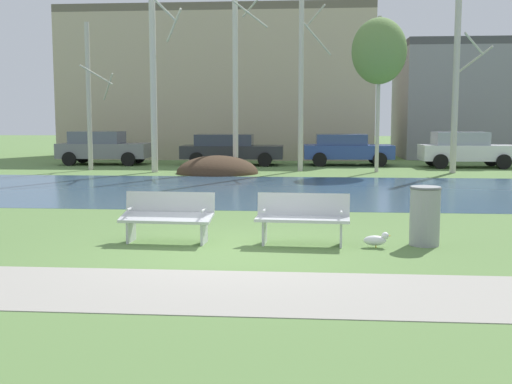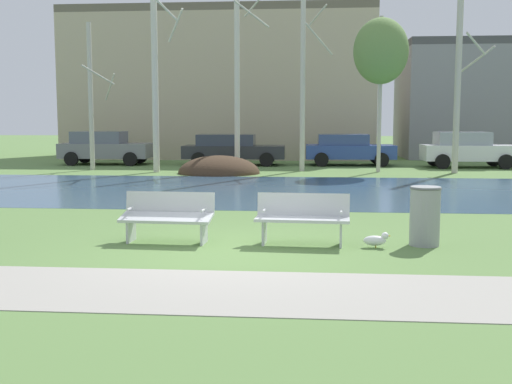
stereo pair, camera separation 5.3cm
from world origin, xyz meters
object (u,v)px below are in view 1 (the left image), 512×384
Objects in this scene: parked_wagon_fourth_white at (465,149)px; parked_sedan_second_dark at (230,149)px; parked_hatch_third_blue at (346,149)px; trash_bin at (425,215)px; parked_van_nearest_grey at (103,147)px; bench_right at (303,217)px; bench_left at (168,216)px; seagull at (376,240)px.

parked_sedan_second_dark is at bearing 176.38° from parked_wagon_fourth_white.
parked_sedan_second_dark is 1.15× the size of parked_hatch_third_blue.
trash_bin is at bearing -89.30° from parked_hatch_third_blue.
parked_sedan_second_dark is at bearing 1.36° from parked_van_nearest_grey.
parked_van_nearest_grey reaches higher than bench_right.
parked_van_nearest_grey reaches higher than bench_left.
parked_van_nearest_grey is 11.43m from parked_hatch_third_blue.
seagull is 19.28m from parked_sedan_second_dark.
parked_wagon_fourth_white is at bearing 62.32° from bench_left.
parked_wagon_fourth_white is (9.35, 17.83, 0.35)m from bench_left.
seagull is 0.10× the size of parked_sedan_second_dark.
seagull is 0.11× the size of parked_van_nearest_grey.
trash_bin reaches higher than bench_right.
bench_left is 20.14m from parked_wagon_fourth_white.
bench_left is 4.43m from trash_bin.
parked_hatch_third_blue is at bearing 3.44° from parked_sedan_second_dark.
parked_hatch_third_blue is at bearing 169.11° from parked_wagon_fourth_white.
parked_van_nearest_grey is at bearing 111.47° from bench_left.
parked_hatch_third_blue is at bearing 77.41° from bench_left.
parked_wagon_fourth_white reaches higher than parked_hatch_third_blue.
parked_wagon_fourth_white is (5.76, 18.00, 0.68)m from seagull.
parked_sedan_second_dark is at bearing 104.35° from seagull.
parked_van_nearest_grey is (-10.81, 18.52, 0.68)m from seagull.
bench_left is 18.54m from parked_sedan_second_dark.
parked_van_nearest_grey is (-11.65, 18.24, 0.29)m from trash_bin.
parked_van_nearest_grey reaches higher than parked_sedan_second_dark.
bench_right is at bearing -62.45° from parked_van_nearest_grey.
bench_right is at bearing 0.00° from bench_left.
parked_van_nearest_grey reaches higher than seagull.
parked_hatch_third_blue reaches higher than bench_right.
trash_bin is at bearing 18.73° from seagull.
seagull is 0.11× the size of parked_wagon_fourth_white.
parked_sedan_second_dark reaches higher than trash_bin.
bench_left is 3.53× the size of seagull.
parked_sedan_second_dark is at bearing 106.98° from trash_bin.
parked_hatch_third_blue is (11.42, 0.47, -0.05)m from parked_van_nearest_grey.
parked_wagon_fourth_white reaches higher than seagull.
parked_hatch_third_blue is (-0.23, 18.71, 0.24)m from trash_bin.
bench_right is at bearing -111.43° from parked_wagon_fourth_white.
seagull is at bearing -7.83° from bench_right.
trash_bin is 2.19× the size of seagull.
bench_right is 18.83m from parked_sedan_second_dark.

